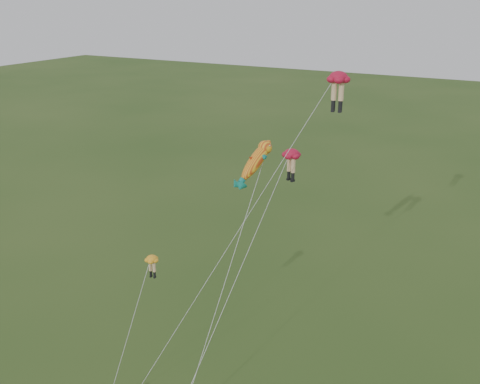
% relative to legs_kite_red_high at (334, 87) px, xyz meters
% --- Properties ---
extents(legs_kite_red_high, '(10.04, 9.40, 19.85)m').
position_rel_legs_kite_red_high_xyz_m(legs_kite_red_high, '(0.00, 0.00, 0.00)').
color(legs_kite_red_high, '#B51230').
rests_on(legs_kite_red_high, ground).
extents(legs_kite_red_mid, '(3.64, 11.16, 14.97)m').
position_rel_legs_kite_red_high_xyz_m(legs_kite_red_mid, '(-2.50, -0.41, -4.82)').
color(legs_kite_red_mid, '#B51230').
rests_on(legs_kite_red_mid, ground).
extents(legs_kite_yellow, '(1.61, 4.55, 8.96)m').
position_rel_legs_kite_red_high_xyz_m(legs_kite_yellow, '(-8.83, -6.84, -10.81)').
color(legs_kite_yellow, '#FFA820').
rests_on(legs_kite_yellow, ground).
extents(fish_kite, '(2.19, 9.14, 16.01)m').
position_rel_legs_kite_red_high_xyz_m(fish_kite, '(-3.76, -2.49, -4.40)').
color(fish_kite, yellow).
rests_on(fish_kite, ground).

